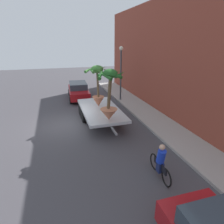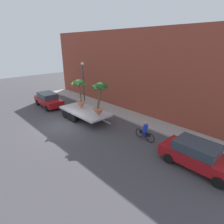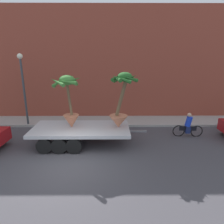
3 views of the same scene
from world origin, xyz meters
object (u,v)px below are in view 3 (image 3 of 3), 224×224
object	(u,v)px
flatbed_trailer	(77,131)
potted_palm_middle	(69,101)
street_lamp	(23,80)
cyclist	(188,126)
potted_palm_rear	(121,102)

from	to	relation	value
flatbed_trailer	potted_palm_middle	distance (m)	1.78
potted_palm_middle	street_lamp	size ratio (longest dim) A/B	0.60
flatbed_trailer	cyclist	world-z (taller)	cyclist
potted_palm_rear	cyclist	size ratio (longest dim) A/B	1.65
cyclist	flatbed_trailer	bearing A→B (deg)	-171.46
flatbed_trailer	potted_palm_rear	size ratio (longest dim) A/B	2.10
street_lamp	flatbed_trailer	bearing A→B (deg)	-36.74
potted_palm_rear	street_lamp	size ratio (longest dim) A/B	0.63
cyclist	potted_palm_rear	bearing A→B (deg)	-166.82
potted_palm_rear	flatbed_trailer	bearing A→B (deg)	-179.55
potted_palm_rear	potted_palm_middle	bearing A→B (deg)	-179.21
street_lamp	potted_palm_rear	bearing A→B (deg)	-24.59
potted_palm_rear	street_lamp	bearing A→B (deg)	155.41
potted_palm_rear	street_lamp	xyz separation A→B (m)	(-6.46, 2.96, 0.79)
flatbed_trailer	potted_palm_rear	bearing A→B (deg)	0.45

